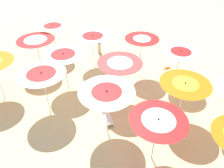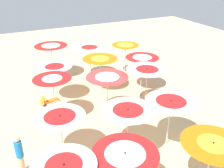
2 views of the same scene
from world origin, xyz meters
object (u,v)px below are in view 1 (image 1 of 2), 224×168
(beachgoer_0, at_px, (99,41))
(beach_umbrella_8, at_px, (184,87))
(beach_umbrella_2, at_px, (107,95))
(beach_umbrella_7, at_px, (120,66))
(beach_umbrella_6, at_px, (64,57))
(beach_ball, at_px, (41,79))
(lounger_0, at_px, (169,76))
(beach_umbrella_10, at_px, (53,28))
(beach_umbrella_1, at_px, (42,77))
(lounger_2, at_px, (53,61))
(beach_umbrella_5, at_px, (36,43))
(lounger_1, at_px, (107,117))
(beach_umbrella_12, at_px, (142,42))
(beach_umbrella_13, at_px, (180,54))
(beach_umbrella_3, at_px, (158,124))
(beach_umbrella_11, at_px, (93,38))

(beachgoer_0, bearing_deg, beach_umbrella_8, 49.97)
(beach_umbrella_2, bearing_deg, beach_umbrella_7, 176.49)
(beach_umbrella_6, xyz_separation_m, beach_ball, (-0.30, -1.81, -1.94))
(lounger_0, height_order, beach_ball, lounger_0)
(beach_umbrella_10, distance_m, lounger_0, 8.08)
(beach_umbrella_8, bearing_deg, beachgoer_0, -137.16)
(beach_ball, bearing_deg, beach_umbrella_6, 80.65)
(beach_umbrella_1, height_order, lounger_2, beach_umbrella_1)
(beach_umbrella_5, bearing_deg, lounger_1, 56.16)
(beach_umbrella_6, height_order, lounger_2, beach_umbrella_6)
(beach_umbrella_12, relative_size, beach_umbrella_13, 1.11)
(beach_umbrella_6, height_order, beach_ball, beach_umbrella_6)
(beach_umbrella_3, relative_size, beach_umbrella_13, 1.03)
(beach_umbrella_12, xyz_separation_m, beach_ball, (1.87, -5.72, -2.13))
(beach_umbrella_6, distance_m, beach_umbrella_11, 2.77)
(beach_umbrella_8, xyz_separation_m, beach_umbrella_10, (-4.62, -8.09, 0.11))
(beach_umbrella_7, bearing_deg, beach_umbrella_13, 123.86)
(beach_umbrella_8, bearing_deg, beach_umbrella_13, -179.31)
(beach_umbrella_11, relative_size, beach_umbrella_13, 0.97)
(beach_umbrella_1, xyz_separation_m, beach_umbrella_5, (-3.29, -1.97, -0.12))
(beach_umbrella_5, xyz_separation_m, beach_umbrella_12, (-0.84, 6.14, 0.26))
(beach_umbrella_5, xyz_separation_m, lounger_0, (-0.75, 8.00, -1.79))
(beach_umbrella_2, height_order, beach_umbrella_6, beach_umbrella_2)
(beach_umbrella_13, bearing_deg, beach_umbrella_8, 0.69)
(beach_umbrella_11, distance_m, beach_umbrella_12, 3.08)
(beach_umbrella_2, relative_size, beach_umbrella_5, 1.10)
(beach_umbrella_1, relative_size, beach_umbrella_12, 0.94)
(lounger_0, bearing_deg, beach_umbrella_11, -114.21)
(beach_umbrella_13, bearing_deg, beach_umbrella_3, -11.18)
(lounger_1, bearing_deg, beach_umbrella_5, -151.47)
(beachgoer_0, bearing_deg, beach_umbrella_3, 34.53)
(beach_umbrella_8, relative_size, beach_umbrella_11, 1.03)
(beach_umbrella_11, height_order, lounger_0, beach_umbrella_11)
(beach_umbrella_6, relative_size, beach_umbrella_10, 0.97)
(lounger_2, bearing_deg, lounger_0, -85.09)
(beach_umbrella_5, distance_m, beach_umbrella_12, 6.20)
(beach_umbrella_1, distance_m, beach_umbrella_11, 4.73)
(beach_umbrella_10, relative_size, beach_umbrella_13, 1.04)
(beach_umbrella_3, height_order, beach_umbrella_7, beach_umbrella_7)
(beach_umbrella_8, height_order, lounger_0, beach_umbrella_8)
(beach_umbrella_6, xyz_separation_m, beach_umbrella_8, (1.35, 6.10, -0.04))
(beach_umbrella_1, height_order, beach_umbrella_3, beach_umbrella_1)
(beach_umbrella_5, bearing_deg, beach_umbrella_7, 71.35)
(beach_umbrella_10, relative_size, lounger_1, 1.93)
(beach_umbrella_13, xyz_separation_m, lounger_0, (-0.55, -0.30, -1.82))
(lounger_2, height_order, beachgoer_0, beachgoer_0)
(beach_ball, bearing_deg, beachgoer_0, 147.24)
(beach_umbrella_1, distance_m, beach_umbrella_13, 7.24)
(beach_umbrella_8, height_order, beach_umbrella_10, beach_umbrella_10)
(beach_umbrella_10, height_order, beach_umbrella_13, beach_umbrella_10)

